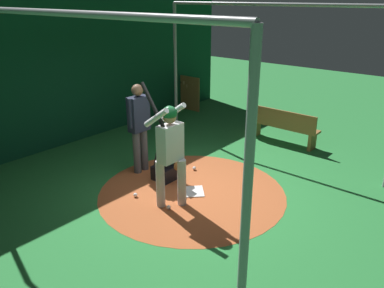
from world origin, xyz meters
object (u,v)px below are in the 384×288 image
(baseball_0, at_px, (169,207))
(baseball_1, at_px, (194,168))
(batter, at_px, (170,147))
(umpire, at_px, (139,124))
(home_plate, at_px, (192,191))
(bat_rack, at_px, (185,93))
(baseball_2, at_px, (135,195))
(bench, at_px, (283,126))
(catcher, at_px, (167,163))

(baseball_0, xyz_separation_m, baseball_1, (-0.67, 1.48, 0.00))
(batter, height_order, umpire, batter)
(baseball_0, bearing_deg, umpire, 152.84)
(home_plate, bearing_deg, batter, -88.54)
(umpire, relative_size, bat_rack, 1.53)
(home_plate, xyz_separation_m, baseball_2, (-0.66, -0.80, 0.03))
(umpire, relative_size, baseball_1, 24.41)
(batter, relative_size, baseball_2, 28.53)
(umpire, height_order, bench, umpire)
(batter, relative_size, catcher, 2.29)
(bench, xyz_separation_m, baseball_0, (0.04, -4.06, -0.40))
(home_plate, bearing_deg, catcher, 174.19)
(umpire, distance_m, baseball_2, 1.48)
(batter, height_order, bat_rack, batter)
(bench, bearing_deg, baseball_1, -103.71)
(catcher, relative_size, bat_rack, 0.78)
(baseball_1, height_order, baseball_2, same)
(umpire, relative_size, baseball_0, 24.41)
(home_plate, xyz_separation_m, baseball_0, (0.09, -0.73, 0.03))
(bench, height_order, baseball_0, bench)
(catcher, bearing_deg, home_plate, -5.81)
(bench, bearing_deg, batter, -90.65)
(batter, xyz_separation_m, bench, (0.04, 3.92, -0.63))
(batter, distance_m, catcher, 1.21)
(baseball_1, bearing_deg, bat_rack, 133.30)
(umpire, height_order, baseball_0, umpire)
(umpire, bearing_deg, batter, -23.82)
(catcher, relative_size, baseball_2, 12.45)
(baseball_0, height_order, baseball_2, same)
(catcher, bearing_deg, baseball_2, -87.02)
(baseball_2, bearing_deg, umpire, 131.45)
(bench, height_order, baseball_2, bench)
(bat_rack, distance_m, baseball_2, 5.85)
(bat_rack, relative_size, bench, 0.68)
(home_plate, relative_size, umpire, 0.23)
(home_plate, relative_size, bat_rack, 0.36)
(batter, distance_m, baseball_0, 1.05)
(catcher, height_order, bat_rack, bat_rack)
(batter, xyz_separation_m, catcher, (-0.72, 0.66, -0.72))
(catcher, distance_m, baseball_1, 0.76)
(home_plate, bearing_deg, baseball_1, 127.17)
(home_plate, xyz_separation_m, umpire, (-1.39, 0.04, 1.01))
(baseball_1, bearing_deg, baseball_2, -93.16)
(bat_rack, bearing_deg, baseball_2, -57.81)
(home_plate, relative_size, catcher, 0.46)
(home_plate, relative_size, baseball_2, 5.68)
(batter, distance_m, bat_rack, 6.08)
(baseball_1, xyz_separation_m, baseball_2, (-0.09, -1.55, 0.00))
(baseball_0, distance_m, baseball_2, 0.75)
(bench, height_order, baseball_1, bench)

